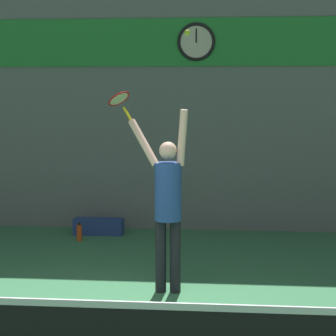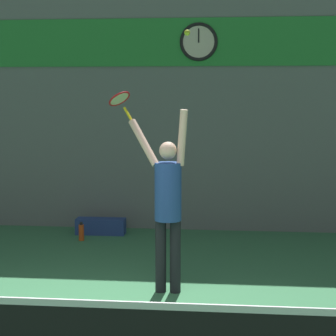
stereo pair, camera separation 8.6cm
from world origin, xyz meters
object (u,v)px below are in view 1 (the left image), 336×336
at_px(scoreboard_clock, 196,42).
at_px(equipment_bag, 99,226).
at_px(tennis_ball, 187,33).
at_px(water_bottle, 79,232).
at_px(tennis_racket, 120,100).
at_px(tennis_player, 168,200).

relative_size(scoreboard_clock, equipment_bag, 0.77).
relative_size(tennis_ball, water_bottle, 0.22).
xyz_separation_m(tennis_ball, water_bottle, (-1.87, 2.46, -2.90)).
distance_m(tennis_racket, tennis_ball, 1.23).
bearing_deg(tennis_player, scoreboard_clock, 86.78).
xyz_separation_m(scoreboard_clock, tennis_racket, (-0.80, -2.92, -0.93)).
bearing_deg(equipment_bag, tennis_racket, -72.06).
xyz_separation_m(tennis_player, equipment_bag, (-1.42, 2.84, -0.98)).
xyz_separation_m(tennis_player, water_bottle, (-1.64, 2.37, -0.98)).
bearing_deg(water_bottle, scoreboard_clock, 26.74).
bearing_deg(tennis_player, water_bottle, 124.65).
relative_size(tennis_racket, water_bottle, 1.25).
height_order(scoreboard_clock, water_bottle, scoreboard_clock).
height_order(scoreboard_clock, tennis_player, scoreboard_clock).
distance_m(tennis_player, tennis_ball, 1.94).
relative_size(tennis_ball, equipment_bag, 0.08).
xyz_separation_m(scoreboard_clock, water_bottle, (-1.82, -0.92, -3.07)).
bearing_deg(tennis_ball, tennis_racket, 151.58).
relative_size(tennis_racket, equipment_bag, 0.45).
bearing_deg(equipment_bag, scoreboard_clock, 15.62).
height_order(tennis_player, tennis_ball, tennis_ball).
bearing_deg(tennis_player, tennis_ball, -22.24).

